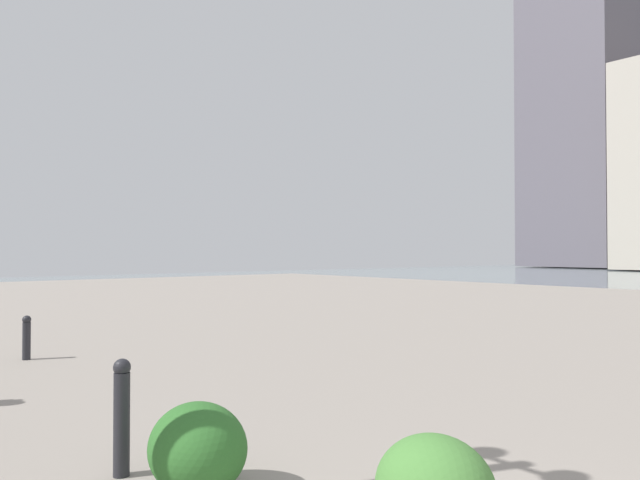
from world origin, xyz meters
TOP-DOWN VIEW (x-y plane):
  - building_highrise at (32.70, -66.64)m, footprint 10.38×14.87m
  - bollard_near at (4.04, -0.44)m, footprint 0.13×0.13m
  - bollard_mid at (9.68, -1.12)m, footprint 0.13×0.13m
  - shrub_round at (3.38, -0.72)m, footprint 0.74×0.66m

SIDE VIEW (x-z plane):
  - shrub_round at x=3.38m, z-range 0.00..0.63m
  - bollard_mid at x=9.68m, z-range 0.02..0.70m
  - bollard_near at x=4.04m, z-range 0.02..0.89m
  - building_highrise at x=32.70m, z-range -1.03..34.73m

